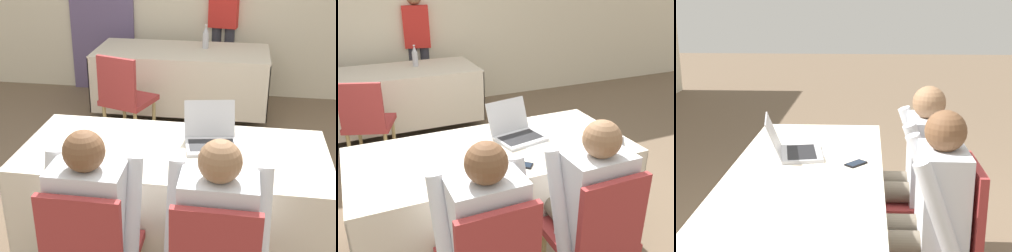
% 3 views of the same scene
% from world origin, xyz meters
% --- Properties ---
extents(ground_plane, '(24.00, 24.00, 0.00)m').
position_xyz_m(ground_plane, '(0.00, 0.00, 0.00)').
color(ground_plane, brown).
extents(conference_table_near, '(1.88, 0.85, 0.74)m').
position_xyz_m(conference_table_near, '(0.00, 0.00, 0.57)').
color(conference_table_near, beige).
rests_on(conference_table_near, ground_plane).
extents(conference_table_far, '(1.88, 0.85, 0.74)m').
position_xyz_m(conference_table_far, '(-0.27, 2.40, 0.57)').
color(conference_table_far, beige).
rests_on(conference_table_far, ground_plane).
extents(laptop, '(0.38, 0.38, 0.24)m').
position_xyz_m(laptop, '(0.22, 0.11, 0.78)').
color(laptop, '#B7B7BC').
rests_on(laptop, conference_table_near).
extents(cell_phone, '(0.14, 0.13, 0.01)m').
position_xyz_m(cell_phone, '(0.08, -0.28, 0.74)').
color(cell_phone, black).
rests_on(cell_phone, conference_table_near).
extents(paper_beside_laptop, '(0.30, 0.35, 0.00)m').
position_xyz_m(paper_beside_laptop, '(0.26, 0.07, 0.74)').
color(paper_beside_laptop, white).
rests_on(paper_beside_laptop, conference_table_near).
extents(water_bottle, '(0.07, 0.07, 0.26)m').
position_xyz_m(water_bottle, '(-0.02, 2.51, 0.85)').
color(water_bottle, '#B7B7C1').
rests_on(water_bottle, conference_table_far).
extents(chair_far_spare, '(0.56, 0.56, 0.90)m').
position_xyz_m(chair_far_spare, '(-0.71, 1.55, 0.49)').
color(chair_far_spare, tan).
rests_on(chair_far_spare, ground_plane).
extents(person_checkered_shirt, '(0.50, 0.52, 1.16)m').
position_xyz_m(person_checkered_shirt, '(-0.31, -0.63, 0.65)').
color(person_checkered_shirt, '#665B4C').
rests_on(person_checkered_shirt, ground_plane).
extents(person_white_shirt, '(0.50, 0.52, 1.16)m').
position_xyz_m(person_white_shirt, '(0.31, -0.63, 0.65)').
color(person_white_shirt, '#665B4C').
rests_on(person_white_shirt, ground_plane).
extents(person_red_shirt, '(0.37, 0.26, 1.59)m').
position_xyz_m(person_red_shirt, '(0.14, 3.12, 0.91)').
color(person_red_shirt, '#33333D').
rests_on(person_red_shirt, ground_plane).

